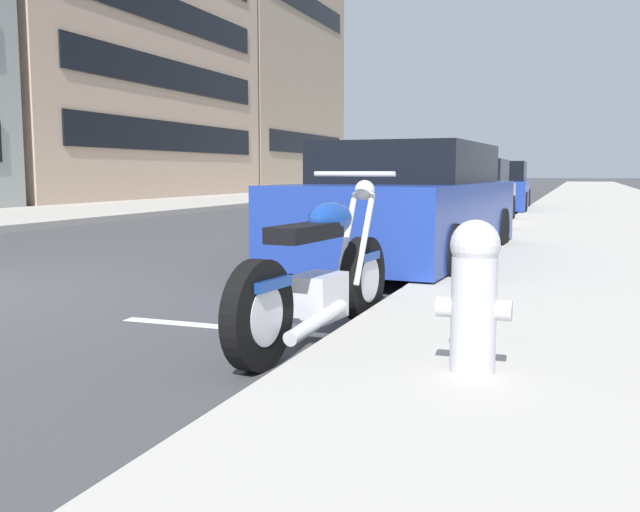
{
  "coord_description": "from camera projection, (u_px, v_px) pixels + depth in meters",
  "views": [
    {
      "loc": [
        -4.44,
        -5.65,
        1.11
      ],
      "look_at": [
        -0.2,
        -4.09,
        0.57
      ],
      "focal_mm": 39.74,
      "sensor_mm": 36.0,
      "label": 1
    }
  ],
  "objects": [
    {
      "name": "parked_car_at_intersection",
      "position": [
        493.0,
        189.0,
        19.07
      ],
      "size": [
        4.44,
        2.01,
        1.38
      ],
      "rotation": [
        0.0,
        0.0,
        0.04
      ],
      "color": "navy",
      "rests_on": "ground"
    },
    {
      "name": "townhouse_corner_block",
      "position": [
        221.0,
        86.0,
        41.5
      ],
      "size": [
        12.76,
        11.07,
        12.23
      ],
      "color": "tan",
      "rests_on": "ground"
    },
    {
      "name": "parked_car_far_down_curb",
      "position": [
        459.0,
        196.0,
        13.69
      ],
      "size": [
        4.49,
        1.99,
        1.35
      ],
      "rotation": [
        0.0,
        0.0,
        0.02
      ],
      "color": "silver",
      "rests_on": "ground"
    },
    {
      "name": "fire_hydrant",
      "position": [
        474.0,
        292.0,
        3.42
      ],
      "size": [
        0.24,
        0.36,
        0.74
      ],
      "color": "#B7B7BC",
      "rests_on": "sidewalk_near_curb"
    },
    {
      "name": "parked_motorcycle",
      "position": [
        320.0,
        277.0,
        4.62
      ],
      "size": [
        2.14,
        0.62,
        1.11
      ],
      "rotation": [
        0.0,
        0.0,
        -0.1
      ],
      "color": "black",
      "rests_on": "ground"
    },
    {
      "name": "townhouse_behind_pole",
      "position": [
        79.0,
        60.0,
        28.04
      ],
      "size": [
        14.94,
        8.67,
        11.07
      ],
      "color": "tan",
      "rests_on": "ground"
    },
    {
      "name": "parked_car_across_street",
      "position": [
        408.0,
        206.0,
        8.49
      ],
      "size": [
        4.69,
        2.05,
        1.44
      ],
      "rotation": [
        0.0,
        0.0,
        -0.05
      ],
      "color": "navy",
      "rests_on": "ground"
    },
    {
      "name": "sidewalk_far_curb",
      "position": [
        109.0,
        209.0,
        19.66
      ],
      "size": [
        120.0,
        5.0,
        0.14
      ],
      "primitive_type": "cube",
      "color": "#ADA89E",
      "rests_on": "ground"
    },
    {
      "name": "parking_stall_stripe",
      "position": [
        260.0,
        330.0,
        4.98
      ],
      "size": [
        0.12,
        2.2,
        0.01
      ],
      "primitive_type": "cube",
      "color": "silver",
      "rests_on": "ground"
    },
    {
      "name": "sidewalk_near_curb",
      "position": [
        620.0,
        221.0,
        15.16
      ],
      "size": [
        120.0,
        4.4,
        0.14
      ],
      "primitive_type": "cube",
      "color": "#ADA89E",
      "rests_on": "ground"
    }
  ]
}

